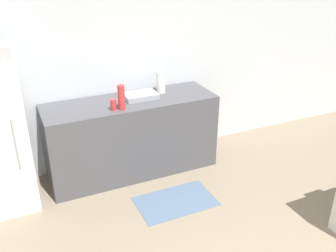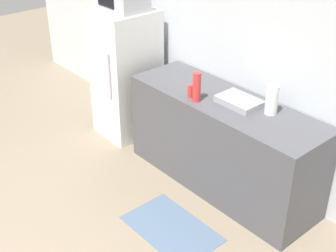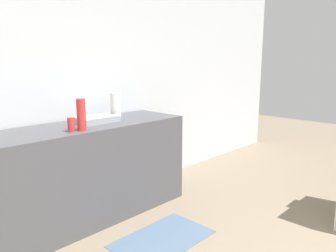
% 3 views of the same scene
% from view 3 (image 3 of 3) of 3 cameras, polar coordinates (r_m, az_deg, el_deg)
% --- Properties ---
extents(wall_back, '(8.00, 0.06, 2.60)m').
position_cam_3_polar(wall_back, '(3.45, -18.38, 6.84)').
color(wall_back, silver).
rests_on(wall_back, ground_plane).
extents(counter, '(2.03, 0.65, 0.94)m').
position_cam_3_polar(counter, '(3.32, -13.69, -7.73)').
color(counter, '#4C4C51').
rests_on(counter, ground_plane).
extents(sink_basin, '(0.39, 0.27, 0.06)m').
position_cam_3_polar(sink_basin, '(3.30, -12.38, 1.14)').
color(sink_basin, '#9EA3A8').
rests_on(sink_basin, counter).
extents(bottle_tall, '(0.08, 0.08, 0.28)m').
position_cam_3_polar(bottle_tall, '(2.92, -14.87, 1.90)').
color(bottle_tall, red).
rests_on(bottle_tall, counter).
extents(bottle_short, '(0.06, 0.06, 0.12)m').
position_cam_3_polar(bottle_short, '(2.90, -16.50, 0.21)').
color(bottle_short, red).
rests_on(bottle_short, counter).
extents(paper_towel_roll, '(0.11, 0.11, 0.27)m').
position_cam_3_polar(paper_towel_roll, '(3.51, -9.13, 3.58)').
color(paper_towel_roll, white).
rests_on(paper_towel_roll, counter).
extents(kitchen_rug, '(0.86, 0.53, 0.01)m').
position_cam_3_polar(kitchen_rug, '(3.03, -0.94, -19.02)').
color(kitchen_rug, slate).
rests_on(kitchen_rug, ground_plane).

